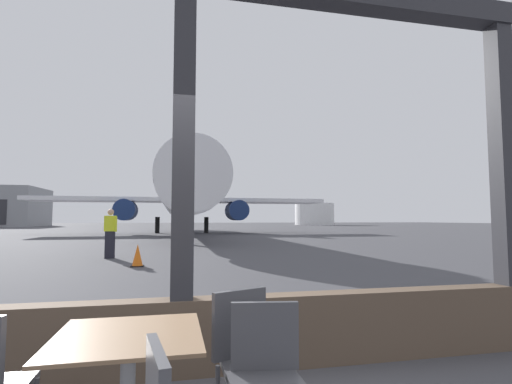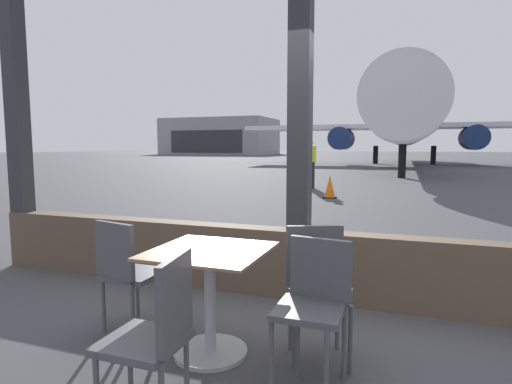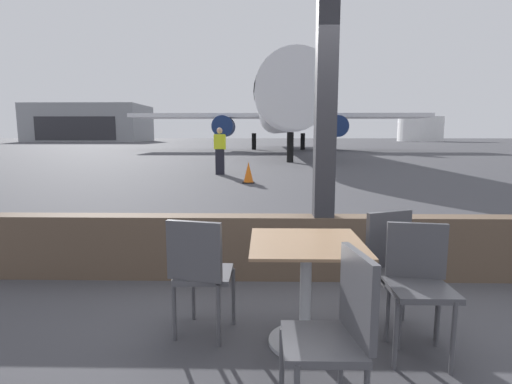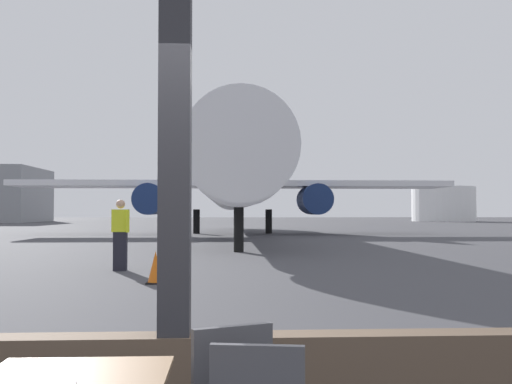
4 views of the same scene
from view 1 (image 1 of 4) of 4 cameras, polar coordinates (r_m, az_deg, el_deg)
ground_plane at (r=43.54m, az=-12.24°, el=-5.83°), size 220.00×220.00×0.00m
window_frame at (r=3.52m, az=-11.00°, el=-4.46°), size 7.24×0.24×3.82m
cafe_chair_window_left at (r=2.62m, az=-1.23°, el=-22.69°), size 0.50×0.50×0.91m
cafe_chair_aisle_right at (r=2.35m, az=1.55°, el=-24.95°), size 0.44×0.44×0.88m
airplane at (r=35.19m, az=-10.84°, el=-0.57°), size 27.63×35.89×10.43m
ground_crew_worker at (r=14.44m, az=-21.05°, el=-5.72°), size 0.48×0.37×1.74m
traffic_cone at (r=11.73m, az=-17.36°, el=-9.14°), size 0.36×0.36×0.65m
fuel_storage_tank at (r=93.65m, az=8.77°, el=-3.31°), size 9.47×9.47×5.24m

